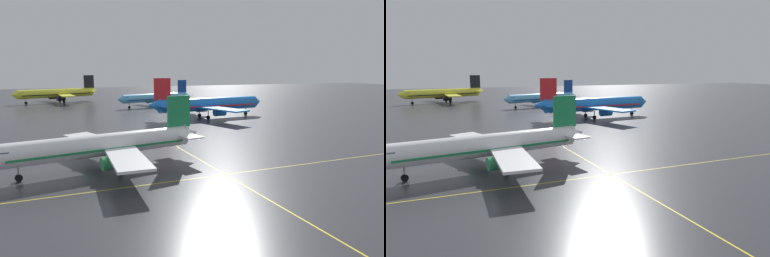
% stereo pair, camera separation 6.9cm
% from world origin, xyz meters
% --- Properties ---
extents(airliner_second_row, '(33.95, 28.94, 10.58)m').
position_xyz_m(airliner_second_row, '(-15.24, 47.14, 3.61)').
color(airliner_second_row, white).
rests_on(airliner_second_row, ground).
extents(airliner_third_row, '(40.40, 34.73, 12.55)m').
position_xyz_m(airliner_third_row, '(23.33, 91.74, 4.29)').
color(airliner_third_row, blue).
rests_on(airliner_third_row, ground).
extents(airliner_far_left_stand, '(33.82, 28.77, 10.62)m').
position_xyz_m(airliner_far_left_stand, '(18.44, 131.05, 3.63)').
color(airliner_far_left_stand, '#5BB7E5').
rests_on(airliner_far_left_stand, ground).
extents(airliner_far_right_stand, '(38.87, 33.20, 12.34)m').
position_xyz_m(airliner_far_right_stand, '(-17.90, 166.24, 4.21)').
color(airliner_far_right_stand, yellow).
rests_on(airliner_far_right_stand, ground).
extents(taxiway_markings, '(128.26, 85.87, 0.01)m').
position_xyz_m(taxiway_markings, '(0.00, 17.52, 0.00)').
color(taxiway_markings, yellow).
rests_on(taxiway_markings, ground).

